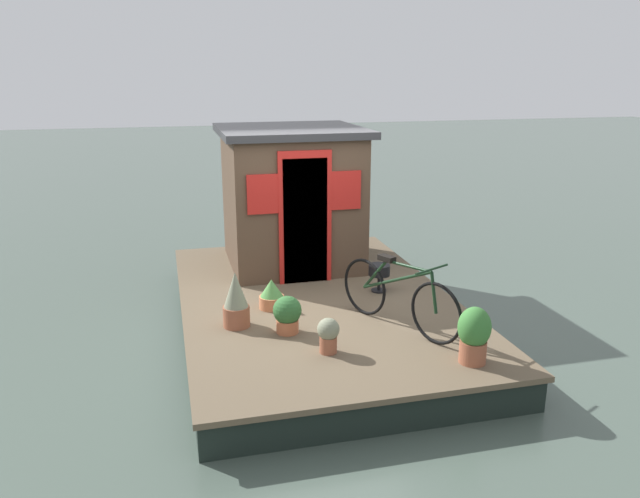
# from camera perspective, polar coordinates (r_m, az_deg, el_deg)

# --- Properties ---
(ground_plane) EXTENTS (60.00, 60.00, 0.00)m
(ground_plane) POSITION_cam_1_polar(r_m,az_deg,el_deg) (8.12, -0.35, -7.14)
(ground_plane) COLOR #47564C
(houseboat_deck) EXTENTS (5.26, 3.39, 0.41)m
(houseboat_deck) POSITION_cam_1_polar(r_m,az_deg,el_deg) (8.04, -0.35, -5.80)
(houseboat_deck) COLOR brown
(houseboat_deck) RESTS_ON ground_plane
(houseboat_cabin) EXTENTS (2.00, 2.03, 2.01)m
(houseboat_cabin) POSITION_cam_1_polar(r_m,az_deg,el_deg) (9.11, -2.65, 4.86)
(houseboat_cabin) COLOR #4C3828
(houseboat_cabin) RESTS_ON houseboat_deck
(bicycle) EXTENTS (1.60, 0.83, 0.82)m
(bicycle) POSITION_cam_1_polar(r_m,az_deg,el_deg) (6.98, 7.20, -4.31)
(bicycle) COLOR black
(bicycle) RESTS_ON houseboat_deck
(potted_plant_lavender) EXTENTS (0.33, 0.33, 0.58)m
(potted_plant_lavender) POSITION_cam_1_polar(r_m,az_deg,el_deg) (6.34, 13.97, -7.59)
(potted_plant_lavender) COLOR #935138
(potted_plant_lavender) RESTS_ON houseboat_deck
(potted_plant_geranium) EXTENTS (0.31, 0.31, 0.37)m
(potted_plant_geranium) POSITION_cam_1_polar(r_m,az_deg,el_deg) (7.58, -4.47, -4.19)
(potted_plant_geranium) COLOR #C6754C
(potted_plant_geranium) RESTS_ON houseboat_deck
(potted_plant_sage) EXTENTS (0.30, 0.30, 0.65)m
(potted_plant_sage) POSITION_cam_1_polar(r_m,az_deg,el_deg) (7.06, -7.74, -4.74)
(potted_plant_sage) COLOR #935138
(potted_plant_sage) RESTS_ON houseboat_deck
(potted_plant_basil) EXTENTS (0.32, 0.32, 0.42)m
(potted_plant_basil) POSITION_cam_1_polar(r_m,az_deg,el_deg) (6.87, -3.02, -5.96)
(potted_plant_basil) COLOR #B2603D
(potted_plant_basil) RESTS_ON houseboat_deck
(potted_plant_succulent) EXTENTS (0.23, 0.23, 0.37)m
(potted_plant_succulent) POSITION_cam_1_polar(r_m,az_deg,el_deg) (6.41, 0.77, -7.82)
(potted_plant_succulent) COLOR #935138
(potted_plant_succulent) RESTS_ON houseboat_deck
(charcoal_grill) EXTENTS (0.28, 0.28, 0.36)m
(charcoal_grill) POSITION_cam_1_polar(r_m,az_deg,el_deg) (8.12, 5.47, -2.09)
(charcoal_grill) COLOR black
(charcoal_grill) RESTS_ON houseboat_deck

